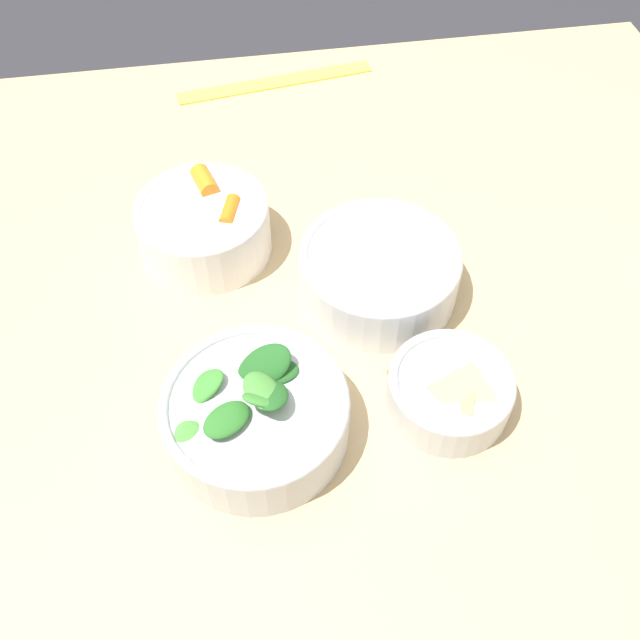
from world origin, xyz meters
TOP-DOWN VIEW (x-y plane):
  - ground_plane at (0.00, 0.00)m, footprint 10.00×10.00m
  - dining_table at (0.00, 0.00)m, footprint 1.06×1.05m
  - bowl_carrots at (-0.18, 0.12)m, footprint 0.15×0.15m
  - bowl_greens at (-0.15, -0.13)m, footprint 0.18×0.18m
  - bowl_beans_hotdog at (0.00, 0.02)m, footprint 0.18×0.18m
  - bowl_cookies at (0.04, -0.13)m, footprint 0.12×0.12m
  - ruler at (-0.06, 0.44)m, footprint 0.29×0.07m

SIDE VIEW (x-z plane):
  - ground_plane at x=0.00m, z-range 0.00..0.00m
  - dining_table at x=0.00m, z-range 0.26..1.00m
  - ruler at x=-0.06m, z-range 0.74..0.74m
  - bowl_cookies at x=0.04m, z-range 0.74..0.79m
  - bowl_beans_hotdog at x=0.00m, z-range 0.73..0.80m
  - bowl_greens at x=-0.15m, z-range 0.72..0.81m
  - bowl_carrots at x=-0.18m, z-range 0.73..0.81m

